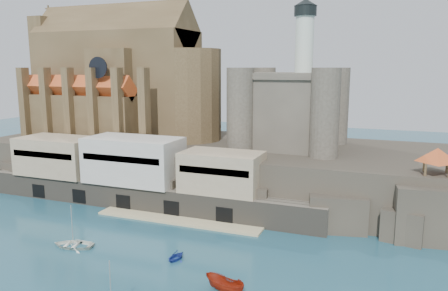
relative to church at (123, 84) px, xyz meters
name	(u,v)px	position (x,y,z in m)	size (l,w,h in m)	color
ground	(104,262)	(24.13, -41.85, -22.13)	(300.00, 300.00, 0.00)	#1A4758
promontory	(214,166)	(23.94, -2.48, -17.20)	(100.00, 36.00, 10.00)	#2C2721
quay	(132,174)	(13.94, -18.78, -16.06)	(70.00, 12.00, 13.05)	#5E574B
church	(123,84)	(0.00, 0.00, 0.00)	(47.00, 25.93, 30.51)	#4F3D24
castle_keep	(291,106)	(40.21, -0.78, -3.81)	(21.20, 21.20, 29.30)	#4B463B
rock_outcrop	(432,212)	(66.13, -16.01, -18.11)	(14.50, 10.50, 8.70)	#2C2721
pavilion	(437,157)	(66.13, -15.85, -9.40)	(6.40, 6.40, 5.40)	#4F3D24
boat_5	(224,291)	(42.19, -43.06, -22.13)	(1.96, 2.02, 5.22)	maroon
boat_6	(73,247)	(16.75, -39.14, -22.13)	(4.35, 1.26, 6.10)	white
boat_7	(176,260)	(32.93, -37.64, -22.13)	(2.82, 1.72, 3.27)	navy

